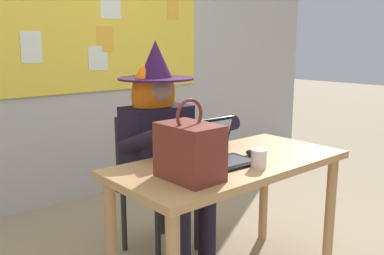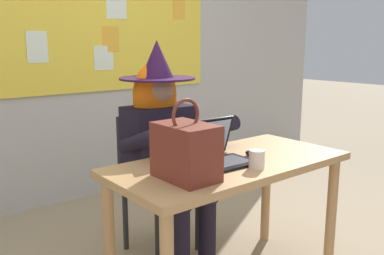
{
  "view_description": "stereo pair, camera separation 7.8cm",
  "coord_description": "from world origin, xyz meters",
  "px_view_note": "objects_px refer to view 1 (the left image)",
  "views": [
    {
      "loc": [
        -1.74,
        -1.42,
        1.37
      ],
      "look_at": [
        -0.17,
        0.36,
        0.88
      ],
      "focal_mm": 38.85,
      "sensor_mm": 36.0,
      "label": 1
    },
    {
      "loc": [
        -1.68,
        -1.47,
        1.37
      ],
      "look_at": [
        -0.17,
        0.36,
        0.88
      ],
      "focal_mm": 38.85,
      "sensor_mm": 36.0,
      "label": 2
    }
  ],
  "objects_px": {
    "person_costumed": "(163,137)",
    "coffee_mug": "(259,159)",
    "laptop": "(218,153)",
    "handbag": "(190,151)",
    "desk_main": "(231,179)",
    "computer_mouse": "(253,153)",
    "chair_at_desk": "(151,175)"
  },
  "relations": [
    {
      "from": "person_costumed",
      "to": "coffee_mug",
      "type": "xyz_separation_m",
      "value": [
        0.04,
        -0.74,
        0.01
      ]
    },
    {
      "from": "computer_mouse",
      "to": "desk_main",
      "type": "bearing_deg",
      "value": 176.01
    },
    {
      "from": "desk_main",
      "to": "chair_at_desk",
      "type": "xyz_separation_m",
      "value": [
        -0.05,
        0.68,
        -0.13
      ]
    },
    {
      "from": "computer_mouse",
      "to": "handbag",
      "type": "xyz_separation_m",
      "value": [
        -0.52,
        -0.06,
        0.12
      ]
    },
    {
      "from": "coffee_mug",
      "to": "person_costumed",
      "type": "bearing_deg",
      "value": 93.07
    },
    {
      "from": "laptop",
      "to": "handbag",
      "type": "height_order",
      "value": "handbag"
    },
    {
      "from": "desk_main",
      "to": "laptop",
      "type": "distance_m",
      "value": 0.18
    },
    {
      "from": "computer_mouse",
      "to": "handbag",
      "type": "height_order",
      "value": "handbag"
    },
    {
      "from": "handbag",
      "to": "coffee_mug",
      "type": "distance_m",
      "value": 0.4
    },
    {
      "from": "computer_mouse",
      "to": "coffee_mug",
      "type": "bearing_deg",
      "value": -126.18
    },
    {
      "from": "laptop",
      "to": "coffee_mug",
      "type": "height_order",
      "value": "laptop"
    },
    {
      "from": "person_costumed",
      "to": "coffee_mug",
      "type": "height_order",
      "value": "person_costumed"
    },
    {
      "from": "desk_main",
      "to": "handbag",
      "type": "distance_m",
      "value": 0.45
    },
    {
      "from": "person_costumed",
      "to": "laptop",
      "type": "height_order",
      "value": "person_costumed"
    },
    {
      "from": "person_costumed",
      "to": "computer_mouse",
      "type": "xyz_separation_m",
      "value": [
        0.19,
        -0.58,
        -0.02
      ]
    },
    {
      "from": "chair_at_desk",
      "to": "laptop",
      "type": "distance_m",
      "value": 0.72
    },
    {
      "from": "desk_main",
      "to": "coffee_mug",
      "type": "bearing_deg",
      "value": -90.3
    },
    {
      "from": "computer_mouse",
      "to": "person_costumed",
      "type": "bearing_deg",
      "value": 114.88
    },
    {
      "from": "laptop",
      "to": "handbag",
      "type": "distance_m",
      "value": 0.32
    },
    {
      "from": "computer_mouse",
      "to": "coffee_mug",
      "type": "height_order",
      "value": "coffee_mug"
    },
    {
      "from": "desk_main",
      "to": "handbag",
      "type": "xyz_separation_m",
      "value": [
        -0.37,
        -0.09,
        0.24
      ]
    },
    {
      "from": "chair_at_desk",
      "to": "computer_mouse",
      "type": "height_order",
      "value": "chair_at_desk"
    },
    {
      "from": "desk_main",
      "to": "computer_mouse",
      "type": "distance_m",
      "value": 0.2
    },
    {
      "from": "chair_at_desk",
      "to": "laptop",
      "type": "bearing_deg",
      "value": -8.0
    },
    {
      "from": "chair_at_desk",
      "to": "computer_mouse",
      "type": "distance_m",
      "value": 0.77
    },
    {
      "from": "person_costumed",
      "to": "computer_mouse",
      "type": "height_order",
      "value": "person_costumed"
    },
    {
      "from": "desk_main",
      "to": "person_costumed",
      "type": "distance_m",
      "value": 0.57
    },
    {
      "from": "computer_mouse",
      "to": "coffee_mug",
      "type": "distance_m",
      "value": 0.22
    },
    {
      "from": "laptop",
      "to": "computer_mouse",
      "type": "xyz_separation_m",
      "value": [
        0.23,
        -0.05,
        -0.03
      ]
    },
    {
      "from": "laptop",
      "to": "handbag",
      "type": "xyz_separation_m",
      "value": [
        -0.29,
        -0.1,
        0.08
      ]
    },
    {
      "from": "person_costumed",
      "to": "computer_mouse",
      "type": "relative_size",
      "value": 13.34
    },
    {
      "from": "person_costumed",
      "to": "coffee_mug",
      "type": "relative_size",
      "value": 14.6
    }
  ]
}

